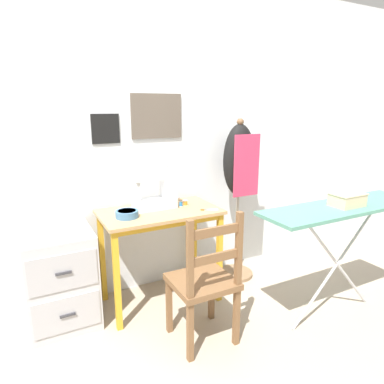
{
  "coord_description": "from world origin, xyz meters",
  "views": [
    {
      "loc": [
        -0.93,
        -2.08,
        1.54
      ],
      "look_at": [
        0.27,
        0.23,
        0.88
      ],
      "focal_mm": 32.0,
      "sensor_mm": 36.0,
      "label": 1
    }
  ],
  "objects_px": {
    "ironing_board": "(343,212)",
    "scissors": "(206,210)",
    "wooden_chair": "(204,282)",
    "storage_box": "(347,199)",
    "dress_form": "(239,170)",
    "fabric_bowl": "(127,214)",
    "sewing_machine": "(157,190)",
    "thread_spool_mid_table": "(185,203)",
    "filing_cabinet": "(61,278)",
    "thread_spool_near_machine": "(181,204)"
  },
  "relations": [
    {
      "from": "sewing_machine",
      "to": "filing_cabinet",
      "type": "xyz_separation_m",
      "value": [
        -0.75,
        -0.01,
        -0.56
      ]
    },
    {
      "from": "scissors",
      "to": "sewing_machine",
      "type": "bearing_deg",
      "value": 144.42
    },
    {
      "from": "wooden_chair",
      "to": "dress_form",
      "type": "xyz_separation_m",
      "value": [
        0.71,
        0.67,
        0.57
      ]
    },
    {
      "from": "filing_cabinet",
      "to": "ironing_board",
      "type": "distance_m",
      "value": 2.06
    },
    {
      "from": "scissors",
      "to": "dress_form",
      "type": "distance_m",
      "value": 0.56
    },
    {
      "from": "storage_box",
      "to": "sewing_machine",
      "type": "bearing_deg",
      "value": 140.49
    },
    {
      "from": "sewing_machine",
      "to": "storage_box",
      "type": "distance_m",
      "value": 1.38
    },
    {
      "from": "scissors",
      "to": "thread_spool_near_machine",
      "type": "height_order",
      "value": "thread_spool_near_machine"
    },
    {
      "from": "sewing_machine",
      "to": "wooden_chair",
      "type": "bearing_deg",
      "value": -85.36
    },
    {
      "from": "wooden_chair",
      "to": "dress_form",
      "type": "height_order",
      "value": "dress_form"
    },
    {
      "from": "scissors",
      "to": "wooden_chair",
      "type": "height_order",
      "value": "wooden_chair"
    },
    {
      "from": "wooden_chair",
      "to": "fabric_bowl",
      "type": "bearing_deg",
      "value": 121.6
    },
    {
      "from": "dress_form",
      "to": "storage_box",
      "type": "relative_size",
      "value": 6.3
    },
    {
      "from": "fabric_bowl",
      "to": "storage_box",
      "type": "relative_size",
      "value": 0.72
    },
    {
      "from": "wooden_chair",
      "to": "dress_form",
      "type": "relative_size",
      "value": 0.64
    },
    {
      "from": "storage_box",
      "to": "scissors",
      "type": "bearing_deg",
      "value": 138.95
    },
    {
      "from": "scissors",
      "to": "thread_spool_near_machine",
      "type": "distance_m",
      "value": 0.22
    },
    {
      "from": "thread_spool_mid_table",
      "to": "filing_cabinet",
      "type": "relative_size",
      "value": 0.06
    },
    {
      "from": "filing_cabinet",
      "to": "dress_form",
      "type": "height_order",
      "value": "dress_form"
    },
    {
      "from": "filing_cabinet",
      "to": "storage_box",
      "type": "relative_size",
      "value": 3.04
    },
    {
      "from": "filing_cabinet",
      "to": "fabric_bowl",
      "type": "bearing_deg",
      "value": -13.55
    },
    {
      "from": "ironing_board",
      "to": "sewing_machine",
      "type": "bearing_deg",
      "value": 140.9
    },
    {
      "from": "filing_cabinet",
      "to": "sewing_machine",
      "type": "bearing_deg",
      "value": 0.48
    },
    {
      "from": "dress_form",
      "to": "scissors",
      "type": "bearing_deg",
      "value": -153.36
    },
    {
      "from": "storage_box",
      "to": "filing_cabinet",
      "type": "bearing_deg",
      "value": 154.41
    },
    {
      "from": "wooden_chair",
      "to": "storage_box",
      "type": "distance_m",
      "value": 1.14
    },
    {
      "from": "ironing_board",
      "to": "storage_box",
      "type": "bearing_deg",
      "value": -71.84
    },
    {
      "from": "scissors",
      "to": "wooden_chair",
      "type": "xyz_separation_m",
      "value": [
        -0.26,
        -0.44,
        -0.33
      ]
    },
    {
      "from": "ironing_board",
      "to": "wooden_chair",
      "type": "bearing_deg",
      "value": 169.0
    },
    {
      "from": "ironing_board",
      "to": "thread_spool_near_machine",
      "type": "bearing_deg",
      "value": 137.09
    },
    {
      "from": "sewing_machine",
      "to": "dress_form",
      "type": "relative_size",
      "value": 0.23
    },
    {
      "from": "sewing_machine",
      "to": "ironing_board",
      "type": "distance_m",
      "value": 1.37
    },
    {
      "from": "thread_spool_near_machine",
      "to": "thread_spool_mid_table",
      "type": "relative_size",
      "value": 1.02
    },
    {
      "from": "thread_spool_mid_table",
      "to": "wooden_chair",
      "type": "bearing_deg",
      "value": -105.41
    },
    {
      "from": "ironing_board",
      "to": "scissors",
      "type": "bearing_deg",
      "value": 139.5
    },
    {
      "from": "scissors",
      "to": "thread_spool_mid_table",
      "type": "distance_m",
      "value": 0.21
    },
    {
      "from": "fabric_bowl",
      "to": "storage_box",
      "type": "xyz_separation_m",
      "value": [
        1.34,
        -0.76,
        0.12
      ]
    },
    {
      "from": "wooden_chair",
      "to": "ironing_board",
      "type": "relative_size",
      "value": 0.71
    },
    {
      "from": "thread_spool_near_machine",
      "to": "thread_spool_mid_table",
      "type": "bearing_deg",
      "value": 7.97
    },
    {
      "from": "wooden_chair",
      "to": "storage_box",
      "type": "relative_size",
      "value": 4.02
    },
    {
      "from": "ironing_board",
      "to": "thread_spool_mid_table",
      "type": "bearing_deg",
      "value": 135.43
    },
    {
      "from": "filing_cabinet",
      "to": "storage_box",
      "type": "xyz_separation_m",
      "value": [
        1.82,
        -0.87,
        0.56
      ]
    },
    {
      "from": "thread_spool_mid_table",
      "to": "dress_form",
      "type": "bearing_deg",
      "value": 4.34
    },
    {
      "from": "filing_cabinet",
      "to": "wooden_chair",
      "type": "bearing_deg",
      "value": -39.15
    },
    {
      "from": "dress_form",
      "to": "ironing_board",
      "type": "height_order",
      "value": "dress_form"
    },
    {
      "from": "thread_spool_near_machine",
      "to": "ironing_board",
      "type": "distance_m",
      "value": 1.19
    },
    {
      "from": "scissors",
      "to": "wooden_chair",
      "type": "relative_size",
      "value": 0.15
    },
    {
      "from": "wooden_chair",
      "to": "filing_cabinet",
      "type": "bearing_deg",
      "value": 140.85
    },
    {
      "from": "fabric_bowl",
      "to": "dress_form",
      "type": "bearing_deg",
      "value": 6.6
    },
    {
      "from": "thread_spool_mid_table",
      "to": "sewing_machine",
      "type": "bearing_deg",
      "value": 169.9
    }
  ]
}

